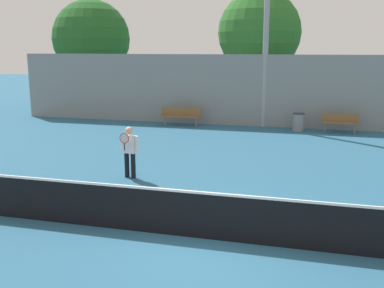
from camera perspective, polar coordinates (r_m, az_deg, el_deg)
The scene contains 9 objects.
ground_plane at distance 9.46m, azimuth 1.66°, elevation -11.92°, with size 100.00×100.00×0.00m, color #285B7A.
tennis_net at distance 9.26m, azimuth 1.68°, elevation -9.02°, with size 11.06×0.09×1.01m.
tennis_player at distance 13.54m, azimuth -7.95°, elevation -0.61°, with size 0.60×0.44×1.56m.
bench_courtside_near at distance 21.77m, azimuth 18.30°, elevation 2.82°, with size 1.62×0.40×0.90m.
bench_courtside_far at distance 22.65m, azimuth -1.43°, elevation 3.78°, with size 2.05×0.40×0.90m.
trash_bin at distance 21.78m, azimuth 13.35°, elevation 2.74°, with size 0.57×0.57×0.85m.
back_fence at distance 22.48m, azimuth 10.03°, elevation 6.62°, with size 27.18×0.06×3.54m.
tree_green_tall at distance 25.68m, azimuth 8.55°, elevation 13.78°, with size 4.54×4.54×6.96m.
tree_dark_dense at distance 30.55m, azimuth -12.65°, elevation 12.90°, with size 4.97×4.97×6.92m.
Camera 1 is at (1.99, -8.41, 3.85)m, focal length 42.00 mm.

